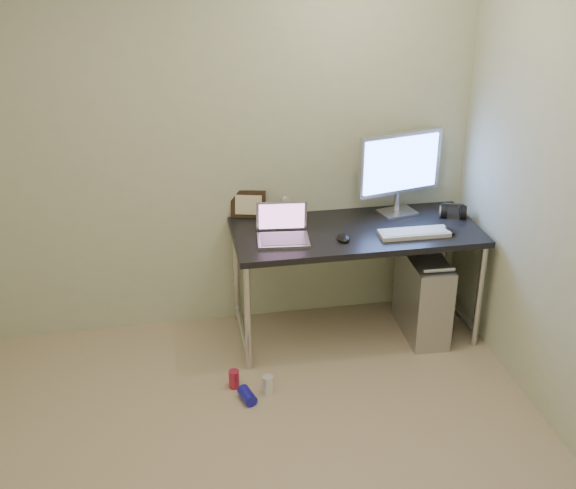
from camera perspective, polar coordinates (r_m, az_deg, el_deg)
The scene contains 16 objects.
wall_back at distance 4.52m, azimuth -7.06°, elevation 7.85°, with size 3.50×0.02×2.50m, color beige.
desk at distance 4.57m, azimuth 5.38°, elevation 0.28°, with size 1.55×0.68×0.75m.
tower_computer at distance 4.81m, azimuth 10.58°, elevation -3.96°, with size 0.25×0.54×0.59m.
cable_a at distance 5.04m, azimuth 8.71°, elevation -0.78°, with size 0.01×0.01×0.70m, color black.
cable_b at distance 5.06m, azimuth 9.73°, elevation -1.00°, with size 0.01×0.01×0.72m, color black.
can_red at distance 4.34m, azimuth -4.29°, elevation -10.56°, with size 0.06×0.06×0.11m, color #B12241.
can_white at distance 4.28m, azimuth -1.59°, elevation -11.02°, with size 0.06×0.06×0.12m, color white.
can_blue at distance 4.24m, azimuth -3.24°, elevation -11.84°, with size 0.07×0.07×0.13m, color #1A19B0.
laptop at distance 4.37m, azimuth -0.43°, elevation 1.09°, with size 0.33×0.28×0.21m.
monitor at distance 4.69m, azimuth 8.84°, elevation 6.07°, with size 0.58×0.22×0.55m.
keyboard at distance 4.50m, azimuth 9.94°, elevation 0.89°, with size 0.43×0.14×0.03m, color silver.
mouse_right at distance 4.57m, azimuth 12.58°, elevation 1.15°, with size 0.07×0.12×0.04m, color black.
mouse_left at distance 4.38m, azimuth 4.40°, elevation 0.62°, with size 0.08×0.12×0.04m, color black.
headphones at distance 4.81m, azimuth 12.92°, elevation 2.50°, with size 0.19×0.11×0.11m.
picture_frame at distance 4.66m, azimuth -3.17°, elevation 3.19°, with size 0.23×0.03×0.18m, color black.
webcam at distance 4.69m, azimuth -0.18°, elevation 3.40°, with size 0.05×0.04×0.13m.
Camera 1 is at (-0.23, -2.56, 2.60)m, focal length 45.00 mm.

